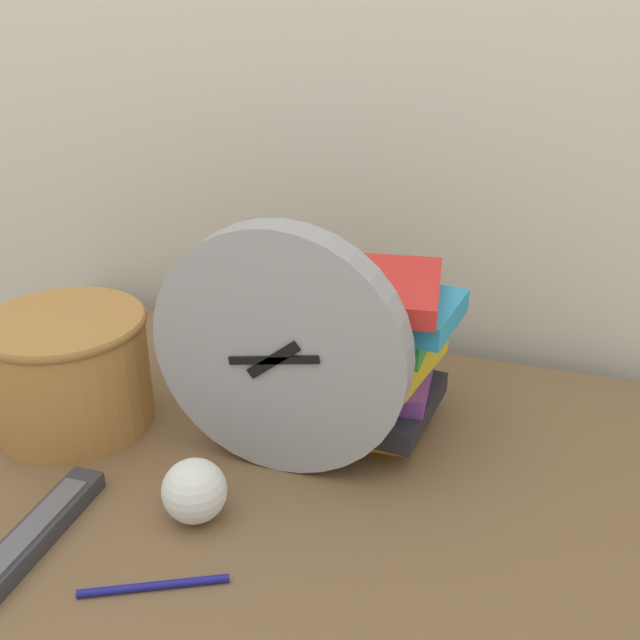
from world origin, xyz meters
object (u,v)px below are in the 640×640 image
(crumpled_paper_ball, at_px, (194,491))
(pen, at_px, (154,586))
(basket, at_px, (69,367))
(tv_remote, at_px, (37,533))
(book_stack, at_px, (357,349))
(desk_clock, at_px, (280,352))

(crumpled_paper_ball, height_order, pen, crumpled_paper_ball)
(basket, height_order, tv_remote, basket)
(book_stack, height_order, pen, book_stack)
(tv_remote, bearing_deg, crumpled_paper_ball, 31.69)
(tv_remote, height_order, crumpled_paper_ball, crumpled_paper_ball)
(desk_clock, bearing_deg, crumpled_paper_ball, -113.27)
(desk_clock, distance_m, book_stack, 0.14)
(book_stack, distance_m, tv_remote, 0.42)
(desk_clock, distance_m, crumpled_paper_ball, 0.17)
(tv_remote, relative_size, crumpled_paper_ball, 2.85)
(basket, bearing_deg, tv_remote, -65.15)
(book_stack, height_order, tv_remote, book_stack)
(desk_clock, height_order, book_stack, desk_clock)
(book_stack, relative_size, basket, 1.23)
(pen, bearing_deg, book_stack, 74.46)
(basket, relative_size, pen, 1.57)
(tv_remote, xyz_separation_m, pen, (0.15, -0.02, -0.01))
(pen, bearing_deg, crumpled_paper_ball, 94.81)
(basket, height_order, pen, basket)
(basket, bearing_deg, pen, -42.96)
(crumpled_paper_ball, relative_size, pen, 0.53)
(book_stack, height_order, crumpled_paper_ball, book_stack)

